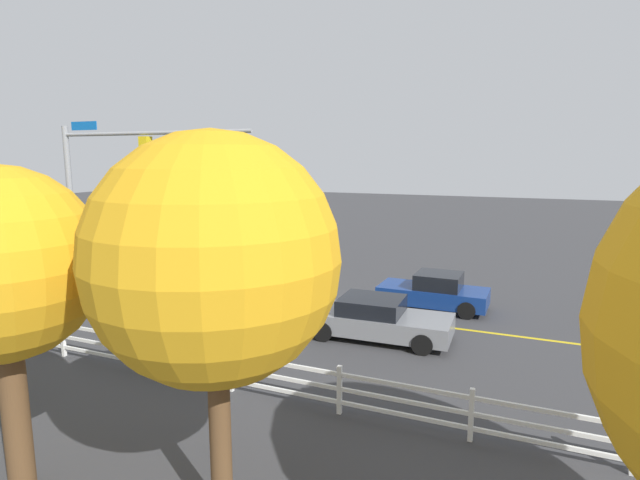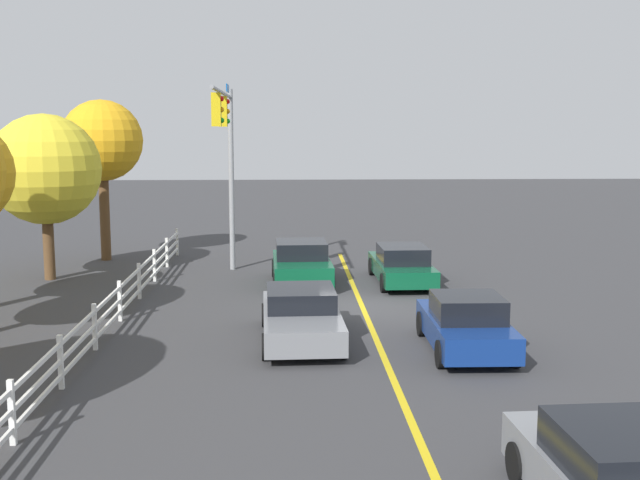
% 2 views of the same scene
% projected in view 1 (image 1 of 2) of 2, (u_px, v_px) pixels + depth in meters
% --- Properties ---
extents(ground_plane, '(120.00, 120.00, 0.00)m').
position_uv_depth(ground_plane, '(296.00, 308.00, 19.60)').
color(ground_plane, '#38383A').
extents(lane_center_stripe, '(28.00, 0.16, 0.01)m').
position_uv_depth(lane_center_stripe, '(397.00, 321.00, 18.06)').
color(lane_center_stripe, gold).
rests_on(lane_center_stripe, ground_plane).
extents(signal_assembly, '(7.35, 0.38, 6.94)m').
position_uv_depth(signal_assembly, '(120.00, 185.00, 16.47)').
color(signal_assembly, gray).
rests_on(signal_assembly, ground_plane).
extents(car_0, '(4.11, 2.14, 1.47)m').
position_uv_depth(car_0, '(191.00, 292.00, 19.26)').
color(car_0, '#0C4C2D').
rests_on(car_0, ground_plane).
extents(car_1, '(4.59, 1.94, 1.34)m').
position_uv_depth(car_1, '(242.00, 274.00, 22.41)').
color(car_1, '#0C4C2D').
rests_on(car_1, ground_plane).
extents(car_3, '(4.11, 1.92, 1.41)m').
position_uv_depth(car_3, '(434.00, 292.00, 19.45)').
color(car_3, navy).
rests_on(car_3, ground_plane).
extents(car_4, '(4.68, 2.12, 1.33)m').
position_uv_depth(car_4, '(377.00, 319.00, 16.28)').
color(car_4, slate).
rests_on(car_4, ground_plane).
extents(white_rail_fence, '(26.10, 0.10, 1.15)m').
position_uv_depth(white_rail_fence, '(283.00, 378.00, 12.03)').
color(white_rail_fence, white).
rests_on(white_rail_fence, ground_plane).
extents(tree_0, '(3.74, 3.74, 6.20)m').
position_uv_depth(tree_0, '(214.00, 260.00, 7.38)').
color(tree_0, brown).
rests_on(tree_0, ground_plane).
extents(tree_4, '(3.21, 3.21, 5.70)m').
position_uv_depth(tree_4, '(0.00, 266.00, 8.15)').
color(tree_4, brown).
rests_on(tree_4, ground_plane).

